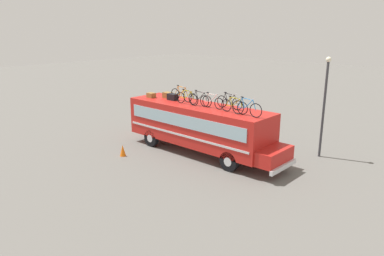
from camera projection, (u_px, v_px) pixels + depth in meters
name	position (u px, v px, depth m)	size (l,w,h in m)	color
ground_plane	(198.00, 152.00, 22.17)	(120.00, 120.00, 0.00)	#605E59
bus	(200.00, 125.00, 21.60)	(10.58, 2.64, 2.94)	red
luggage_bag_1	(151.00, 95.00, 23.55)	(0.51, 0.40, 0.31)	olive
luggage_bag_2	(167.00, 95.00, 23.45)	(0.54, 0.44, 0.36)	olive
luggage_bag_3	(173.00, 97.00, 22.73)	(0.63, 0.42, 0.40)	black
rooftop_bicycle_1	(181.00, 95.00, 22.37)	(1.79, 0.44, 0.97)	black
rooftop_bicycle_2	(187.00, 98.00, 21.44)	(1.75, 0.44, 0.89)	black
rooftop_bicycle_3	(200.00, 99.00, 21.02)	(1.78, 0.44, 0.90)	black
rooftop_bicycle_4	(212.00, 102.00, 20.44)	(1.72, 0.44, 0.88)	black
rooftop_bicycle_5	(229.00, 102.00, 20.27)	(1.74, 0.44, 0.92)	black
rooftop_bicycle_6	(234.00, 106.00, 19.28)	(1.73, 0.44, 0.90)	black
rooftop_bicycle_7	(247.00, 108.00, 18.63)	(1.83, 0.44, 0.98)	black
traffic_cone	(123.00, 150.00, 21.41)	(0.35, 0.35, 0.68)	orange
street_lamp	(324.00, 101.00, 20.54)	(0.30, 0.30, 5.79)	#38383D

